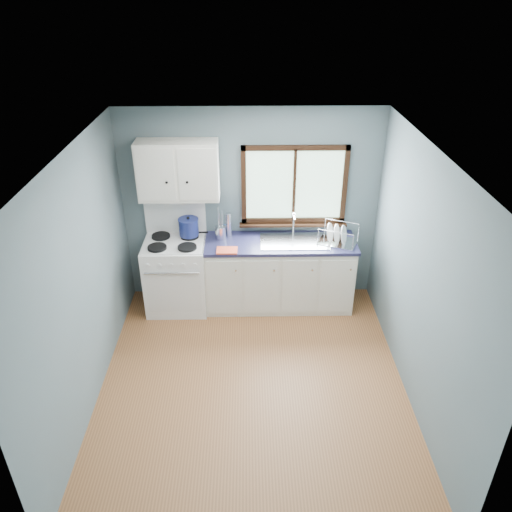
{
  "coord_description": "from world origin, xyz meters",
  "views": [
    {
      "loc": [
        -0.03,
        -3.96,
        3.79
      ],
      "look_at": [
        0.05,
        0.9,
        1.05
      ],
      "focal_mm": 35.0,
      "sensor_mm": 36.0,
      "label": 1
    }
  ],
  "objects_px": {
    "stockpot": "(189,227)",
    "dish_rack": "(337,238)",
    "skillet": "(190,233)",
    "base_cabinets": "(279,277)",
    "sink": "(294,246)",
    "gas_range": "(177,273)",
    "utensil_crock": "(221,232)",
    "thermos": "(229,225)"
  },
  "relations": [
    {
      "from": "stockpot",
      "to": "thermos",
      "type": "relative_size",
      "value": 0.89
    },
    {
      "from": "stockpot",
      "to": "skillet",
      "type": "bearing_deg",
      "value": 60.23
    },
    {
      "from": "base_cabinets",
      "to": "skillet",
      "type": "height_order",
      "value": "skillet"
    },
    {
      "from": "stockpot",
      "to": "dish_rack",
      "type": "relative_size",
      "value": 0.51
    },
    {
      "from": "base_cabinets",
      "to": "dish_rack",
      "type": "distance_m",
      "value": 0.91
    },
    {
      "from": "gas_range",
      "to": "base_cabinets",
      "type": "height_order",
      "value": "gas_range"
    },
    {
      "from": "base_cabinets",
      "to": "sink",
      "type": "height_order",
      "value": "sink"
    },
    {
      "from": "gas_range",
      "to": "stockpot",
      "type": "xyz_separation_m",
      "value": [
        0.18,
        0.15,
        0.58
      ]
    },
    {
      "from": "base_cabinets",
      "to": "stockpot",
      "type": "relative_size",
      "value": 6.67
    },
    {
      "from": "stockpot",
      "to": "gas_range",
      "type": "bearing_deg",
      "value": -140.29
    },
    {
      "from": "sink",
      "to": "dish_rack",
      "type": "xyz_separation_m",
      "value": [
        0.53,
        -0.03,
        0.12
      ]
    },
    {
      "from": "skillet",
      "to": "stockpot",
      "type": "bearing_deg",
      "value": -121.32
    },
    {
      "from": "skillet",
      "to": "thermos",
      "type": "bearing_deg",
      "value": 1.3
    },
    {
      "from": "sink",
      "to": "skillet",
      "type": "xyz_separation_m",
      "value": [
        -1.3,
        0.14,
        0.12
      ]
    },
    {
      "from": "gas_range",
      "to": "base_cabinets",
      "type": "xyz_separation_m",
      "value": [
        1.31,
        0.02,
        -0.08
      ]
    },
    {
      "from": "base_cabinets",
      "to": "stockpot",
      "type": "distance_m",
      "value": 1.32
    },
    {
      "from": "skillet",
      "to": "utensil_crock",
      "type": "bearing_deg",
      "value": -8.59
    },
    {
      "from": "base_cabinets",
      "to": "dish_rack",
      "type": "xyz_separation_m",
      "value": [
        0.71,
        -0.03,
        0.57
      ]
    },
    {
      "from": "stockpot",
      "to": "dish_rack",
      "type": "xyz_separation_m",
      "value": [
        1.84,
        -0.16,
        -0.09
      ]
    },
    {
      "from": "utensil_crock",
      "to": "sink",
      "type": "bearing_deg",
      "value": -5.74
    },
    {
      "from": "sink",
      "to": "stockpot",
      "type": "bearing_deg",
      "value": 174.45
    },
    {
      "from": "sink",
      "to": "dish_rack",
      "type": "height_order",
      "value": "sink"
    },
    {
      "from": "base_cabinets",
      "to": "skillet",
      "type": "relative_size",
      "value": 5.29
    },
    {
      "from": "gas_range",
      "to": "sink",
      "type": "bearing_deg",
      "value": 0.71
    },
    {
      "from": "base_cabinets",
      "to": "dish_rack",
      "type": "height_order",
      "value": "dish_rack"
    },
    {
      "from": "skillet",
      "to": "thermos",
      "type": "distance_m",
      "value": 0.5
    },
    {
      "from": "skillet",
      "to": "dish_rack",
      "type": "relative_size",
      "value": 0.64
    },
    {
      "from": "base_cabinets",
      "to": "utensil_crock",
      "type": "bearing_deg",
      "value": 172.9
    },
    {
      "from": "thermos",
      "to": "dish_rack",
      "type": "distance_m",
      "value": 1.36
    },
    {
      "from": "skillet",
      "to": "thermos",
      "type": "relative_size",
      "value": 1.12
    },
    {
      "from": "gas_range",
      "to": "thermos",
      "type": "height_order",
      "value": "gas_range"
    },
    {
      "from": "thermos",
      "to": "utensil_crock",
      "type": "bearing_deg",
      "value": -143.93
    },
    {
      "from": "sink",
      "to": "dish_rack",
      "type": "bearing_deg",
      "value": -3.19
    },
    {
      "from": "dish_rack",
      "to": "sink",
      "type": "bearing_deg",
      "value": -160.16
    },
    {
      "from": "gas_range",
      "to": "sink",
      "type": "relative_size",
      "value": 1.62
    },
    {
      "from": "dish_rack",
      "to": "stockpot",
      "type": "bearing_deg",
      "value": -161.84
    },
    {
      "from": "gas_range",
      "to": "utensil_crock",
      "type": "xyz_separation_m",
      "value": [
        0.57,
        0.11,
        0.51
      ]
    },
    {
      "from": "base_cabinets",
      "to": "thermos",
      "type": "distance_m",
      "value": 0.93
    },
    {
      "from": "gas_range",
      "to": "dish_rack",
      "type": "bearing_deg",
      "value": -0.31
    },
    {
      "from": "sink",
      "to": "utensil_crock",
      "type": "distance_m",
      "value": 0.93
    },
    {
      "from": "sink",
      "to": "utensil_crock",
      "type": "relative_size",
      "value": 1.97
    },
    {
      "from": "sink",
      "to": "stockpot",
      "type": "distance_m",
      "value": 1.33
    }
  ]
}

